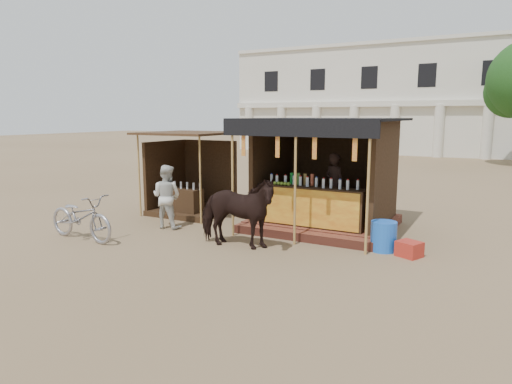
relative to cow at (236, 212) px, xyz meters
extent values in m
plane|color=#846B4C|center=(0.00, -0.71, -0.79)|extent=(120.00, 120.00, 0.00)
cube|color=brown|center=(1.00, 2.79, -0.68)|extent=(3.40, 2.80, 0.22)
cube|color=brown|center=(1.00, 1.24, -0.69)|extent=(3.40, 0.35, 0.20)
cube|color=#3A2515|center=(1.00, 1.84, -0.09)|extent=(2.60, 0.55, 0.95)
cube|color=#C66117|center=(1.00, 1.55, -0.09)|extent=(2.50, 0.02, 0.88)
cube|color=#3A2515|center=(1.00, 4.04, 0.68)|extent=(3.00, 0.12, 2.50)
cube|color=#3A2515|center=(-0.50, 2.79, 0.68)|extent=(0.12, 2.50, 2.50)
cube|color=#3A2515|center=(2.50, 2.79, 0.68)|extent=(0.12, 2.50, 2.50)
cube|color=black|center=(1.00, 2.59, 1.96)|extent=(3.60, 3.60, 0.06)
cube|color=black|center=(1.00, 0.81, 1.78)|extent=(3.60, 0.06, 0.36)
cylinder|color=tan|center=(-0.60, 0.84, 0.59)|extent=(0.06, 0.06, 2.75)
cylinder|color=tan|center=(1.00, 0.84, 0.59)|extent=(0.06, 0.06, 2.75)
cylinder|color=tan|center=(2.60, 0.84, 0.59)|extent=(0.06, 0.06, 2.75)
cube|color=red|center=(-0.30, 0.84, 1.41)|extent=(0.10, 0.02, 0.55)
cube|color=red|center=(0.57, 0.84, 1.41)|extent=(0.10, 0.02, 0.55)
cube|color=red|center=(1.44, 0.84, 1.41)|extent=(0.10, 0.02, 0.55)
cube|color=red|center=(2.30, 0.84, 1.41)|extent=(0.10, 0.02, 0.55)
imported|color=black|center=(1.22, 2.89, 0.28)|extent=(0.73, 0.63, 1.69)
cube|color=#3A2515|center=(-3.00, 2.49, -0.71)|extent=(2.00, 2.00, 0.15)
cube|color=#3A2515|center=(-3.00, 3.44, 0.26)|extent=(1.90, 0.10, 2.10)
cube|color=#3A2515|center=(-3.95, 2.49, 0.26)|extent=(0.10, 1.90, 2.10)
cube|color=#472D19|center=(-3.00, 2.39, 1.56)|extent=(2.40, 2.40, 0.06)
cylinder|color=tan|center=(-4.05, 1.44, 0.39)|extent=(0.05, 0.05, 2.35)
cylinder|color=tan|center=(-1.95, 1.44, 0.39)|extent=(0.05, 0.05, 2.35)
cube|color=#3A2515|center=(-3.00, 1.99, -0.39)|extent=(1.20, 0.50, 0.80)
imported|color=black|center=(0.00, 0.00, 0.00)|extent=(1.96, 1.06, 1.58)
imported|color=#9A99A1|center=(-3.49, -1.14, -0.25)|extent=(2.09, 0.85, 1.07)
imported|color=silver|center=(-2.48, 0.71, 0.02)|extent=(0.85, 0.70, 1.62)
cylinder|color=blue|center=(2.86, 1.29, -0.47)|extent=(0.62, 0.62, 0.63)
cube|color=#AD281C|center=(3.43, 1.12, -0.63)|extent=(0.57, 0.55, 0.32)
cube|color=#176834|center=(1.91, 1.89, -0.59)|extent=(0.66, 0.49, 0.40)
cube|color=white|center=(1.91, 1.89, -0.36)|extent=(0.69, 0.51, 0.06)
cube|color=silver|center=(-2.00, 29.29, 3.21)|extent=(26.00, 7.00, 8.00)
cube|color=silver|center=(-2.00, 25.69, 2.91)|extent=(26.00, 0.50, 0.40)
cube|color=silver|center=(-2.00, 25.79, 7.26)|extent=(26.00, 0.30, 0.25)
cylinder|color=silver|center=(-14.00, 25.69, 1.01)|extent=(0.70, 0.70, 3.60)
cylinder|color=silver|center=(-11.00, 25.69, 1.01)|extent=(0.70, 0.70, 3.60)
cylinder|color=silver|center=(-8.00, 25.69, 1.01)|extent=(0.70, 0.70, 3.60)
cylinder|color=silver|center=(-5.00, 25.69, 1.01)|extent=(0.70, 0.70, 3.60)
cylinder|color=silver|center=(-2.00, 25.69, 1.01)|extent=(0.70, 0.70, 3.60)
cylinder|color=silver|center=(1.00, 25.69, 1.01)|extent=(0.70, 0.70, 3.60)
cylinder|color=silver|center=(4.00, 25.69, 1.01)|extent=(0.70, 0.70, 3.60)
sphere|color=#1E4F1B|center=(5.20, 21.89, 3.41)|extent=(2.99, 2.99, 2.99)
camera|label=1|loc=(4.92, -8.25, 2.04)|focal=32.00mm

